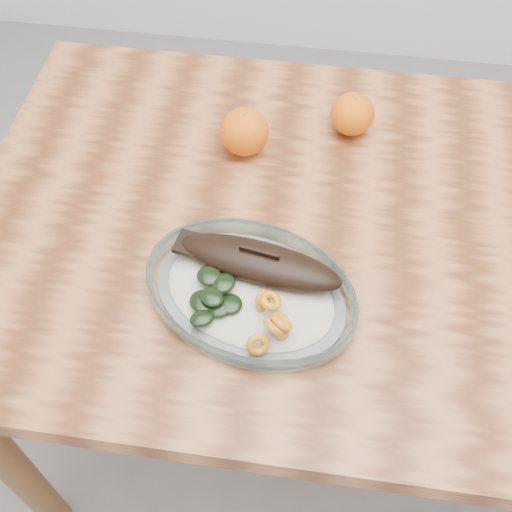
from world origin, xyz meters
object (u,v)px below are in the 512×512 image
(orange_left, at_px, (244,132))
(orange_right, at_px, (352,114))
(dining_table, at_px, (330,259))
(plated_meal, at_px, (251,289))

(orange_left, relative_size, orange_right, 1.09)
(dining_table, distance_m, orange_right, 0.26)
(dining_table, xyz_separation_m, plated_meal, (-0.12, -0.16, 0.12))
(plated_meal, bearing_deg, orange_right, 89.14)
(dining_table, relative_size, plated_meal, 1.67)
(plated_meal, bearing_deg, dining_table, 71.06)
(dining_table, height_order, orange_right, orange_right)
(plated_meal, relative_size, orange_left, 8.52)
(plated_meal, relative_size, orange_right, 9.31)
(dining_table, bearing_deg, orange_left, 139.80)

